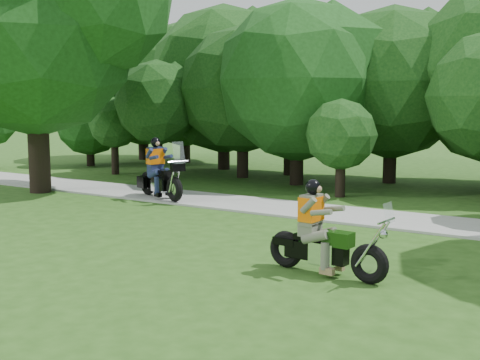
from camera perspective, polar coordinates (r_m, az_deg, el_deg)
The scene contains 6 objects.
ground at distance 8.79m, azimuth -7.63°, elevation -12.00°, with size 100.00×100.00×0.00m, color #264C15.
walkway at distance 15.56m, azimuth 11.75°, elevation -3.43°, with size 60.00×2.20×0.06m, color gray.
tree_line at distance 21.37m, azimuth 21.77°, elevation 8.74°, with size 40.06×11.53×7.69m.
big_tree_west at distance 20.85m, azimuth -18.33°, elevation 14.88°, with size 8.64×6.56×9.96m.
chopper_motorcycle at distance 10.31m, azimuth 7.64°, elevation -5.63°, with size 2.27×0.66×1.62m.
touring_motorcycle at distance 18.14m, azimuth -7.77°, elevation 0.38°, with size 2.28×1.31×1.81m.
Camera 1 is at (5.38, -6.31, 2.91)m, focal length 45.00 mm.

